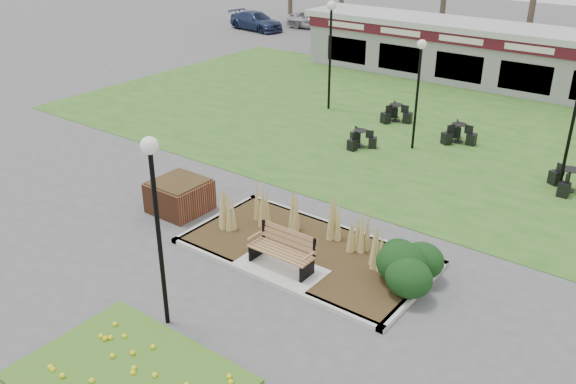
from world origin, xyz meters
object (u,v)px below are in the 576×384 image
Objects in this scene: lamp_post_far_left at (331,32)px; car_black at (367,36)px; lamp_post_mid_left at (419,71)px; car_silver at (313,20)px; bistro_set_b at (360,141)px; bistro_set_a at (458,136)px; lamp_post_near_right at (154,193)px; brick_planter at (180,196)px; food_pavilion at (537,61)px; car_blue at (256,21)px; bistro_set_d at (568,183)px; park_bench at (283,249)px; bistro_set_c at (396,115)px.

car_black is at bearing 112.89° from lamp_post_far_left.
car_silver is (-16.49, 17.33, -2.26)m from lamp_post_mid_left.
car_black is at bearing 125.74° from lamp_post_mid_left.
bistro_set_a is at bearing 44.48° from bistro_set_b.
brick_planter is at bearing 133.03° from lamp_post_near_right.
food_pavilion is 5.65× the size of car_blue.
food_pavilion reaches higher than bistro_set_d.
lamp_post_near_right is at bearing -79.78° from bistro_set_b.
food_pavilion is at bearing 89.27° from bistro_set_a.
brick_planter is 11.36m from lamp_post_far_left.
brick_planter is 1.11× the size of bistro_set_a.
bistro_set_b is 0.27× the size of car_black.
brick_planter is at bearing -137.16° from car_blue.
food_pavilion reaches higher than brick_planter.
bistro_set_c is at bearing 104.99° from park_bench.
food_pavilion is 6.15× the size of lamp_post_mid_left.
food_pavilion is 17.98× the size of bistro_set_d.
food_pavilion is at bearing 76.02° from bistro_set_b.
lamp_post_near_right is 13.53m from bistro_set_d.
bistro_set_c is at bearing 129.42° from lamp_post_mid_left.
car_silver reaches higher than brick_planter.
brick_planter is at bearing -96.34° from bistro_set_c.
food_pavilion is at bearing 76.94° from brick_planter.
lamp_post_mid_left is (-1.19, 9.42, 2.33)m from park_bench.
car_black is (6.26, -3.12, 0.08)m from car_silver.
car_blue reaches higher than bistro_set_b.
lamp_post_near_right is at bearing -92.52° from bistro_set_a.
food_pavilion is 6.38× the size of car_silver.
bistro_set_d is (4.49, -2.02, 0.00)m from bistro_set_a.
bistro_set_c is at bearing 159.58° from bistro_set_d.
food_pavilion is 22.96m from lamp_post_near_right.
bistro_set_d is at bearing 5.05° from bistro_set_b.
bistro_set_c is (-1.98, 2.41, -2.66)m from lamp_post_mid_left.
car_blue is (-14.38, 12.36, -2.73)m from lamp_post_far_left.
lamp_post_near_right is (-0.74, -3.17, 2.52)m from park_bench.
car_silver is at bearing 141.21° from bistro_set_d.
car_blue is at bearing 143.36° from lamp_post_mid_left.
bistro_set_a is 3.80m from bistro_set_b.
lamp_post_far_left is at bearing 175.14° from bistro_set_a.
brick_planter is 28.34m from car_blue.
brick_planter reaches higher than bistro_set_b.
brick_planter is 9.56m from lamp_post_mid_left.
bistro_set_a is at bearing 67.38° from brick_planter.
bistro_set_b is (-2.82, -11.33, -1.24)m from food_pavilion.
car_blue is (-9.29, 0.30, -0.11)m from car_black.
lamp_post_far_left reaches higher than lamp_post_near_right.
lamp_post_near_right reaches higher than bistro_set_a.
lamp_post_near_right reaches higher than car_blue.
bistro_set_a is (-0.11, 11.04, -0.33)m from park_bench.
food_pavilion reaches higher than car_silver.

